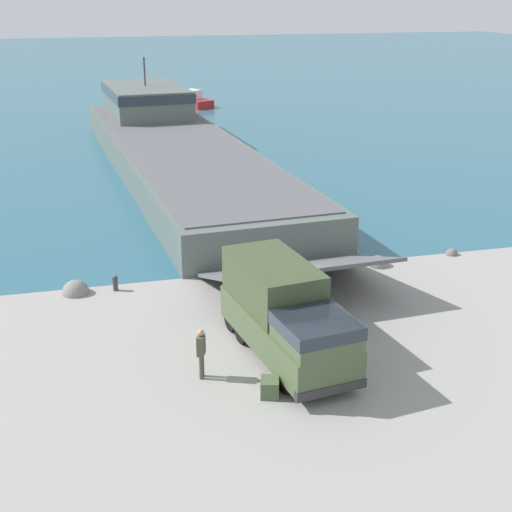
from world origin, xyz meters
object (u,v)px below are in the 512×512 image
landing_craft (172,143)px  moored_boat_a (190,100)px  cargo_crate (270,387)px  soldier_on_ramp (201,350)px  mooring_bollard (115,282)px  military_truck (285,314)px

landing_craft → moored_boat_a: (5.94, 28.33, -1.03)m
cargo_crate → soldier_on_ramp: bearing=139.1°
cargo_crate → landing_craft: bearing=87.3°
mooring_bollard → cargo_crate: (4.29, -10.04, -0.09)m
landing_craft → mooring_bollard: size_ratio=64.72×
military_truck → soldier_on_ramp: size_ratio=4.02×
soldier_on_ramp → cargo_crate: 2.69m
military_truck → cargo_crate: size_ratio=10.29×
landing_craft → soldier_on_ramp: bearing=-100.4°
moored_boat_a → cargo_crate: (-7.53, -61.68, -0.32)m
soldier_on_ramp → landing_craft: bearing=-75.7°
mooring_bollard → soldier_on_ramp: bearing=-74.3°
soldier_on_ramp → moored_boat_a: size_ratio=0.27×
moored_boat_a → military_truck: bearing=-122.5°
military_truck → cargo_crate: (-1.25, -2.52, -1.35)m
moored_boat_a → cargo_crate: bearing=-123.4°
military_truck → mooring_bollard: bearing=-151.8°
military_truck → landing_craft: bearing=171.2°
military_truck → mooring_bollard: (-5.55, 7.52, -1.27)m
soldier_on_ramp → moored_boat_a: moored_boat_a is taller
soldier_on_ramp → mooring_bollard: bearing=-53.7°
soldier_on_ramp → mooring_bollard: soldier_on_ramp is taller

